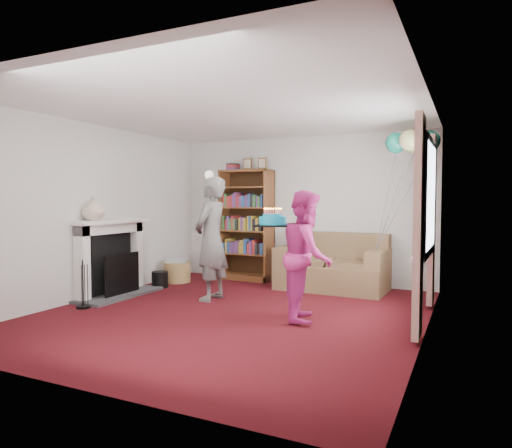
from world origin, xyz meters
The scene contains 16 objects.
ground centered at (0.00, 0.00, 0.00)m, with size 5.00×5.00×0.00m, color #370809.
wall_back centered at (0.00, 2.51, 1.25)m, with size 4.50×0.02×2.50m, color silver.
wall_left centered at (-2.26, 0.00, 1.25)m, with size 0.02×5.00×2.50m, color silver.
wall_right centered at (2.26, 0.00, 1.25)m, with size 0.02×5.00×2.50m, color silver.
ceiling centered at (0.00, 0.00, 2.50)m, with size 4.50×5.00×0.01m, color white.
fireplace centered at (-2.09, 0.19, 0.51)m, with size 0.55×1.80×1.12m.
window_bay centered at (2.21, 0.60, 1.20)m, with size 0.14×2.02×2.20m.
wall_sconce centered at (-1.75, 2.36, 1.88)m, with size 0.16×0.23×0.16m.
bookcase centered at (-0.94, 2.30, 0.95)m, with size 0.92×0.42×2.15m.
sofa centered at (0.70, 2.07, 0.33)m, with size 1.67×0.89×0.89m.
wicker_basket centered at (-1.90, 1.53, 0.18)m, with size 0.46×0.46×0.40m.
person_striped centered at (-0.64, 0.57, 0.87)m, with size 0.63×0.42×1.74m, color black.
person_magenta centered at (0.93, 0.13, 0.76)m, with size 0.74×0.58×1.53m, color #BD2575.
birthday_cake centered at (0.49, 0.14, 1.16)m, with size 0.40×0.40×0.22m.
balloons centered at (1.90, 1.77, 2.22)m, with size 0.86×0.74×1.71m.
mantel_vase centered at (-2.12, -0.15, 1.29)m, with size 0.31×0.31×0.33m, color beige.
Camera 1 is at (2.66, -4.95, 1.41)m, focal length 32.00 mm.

